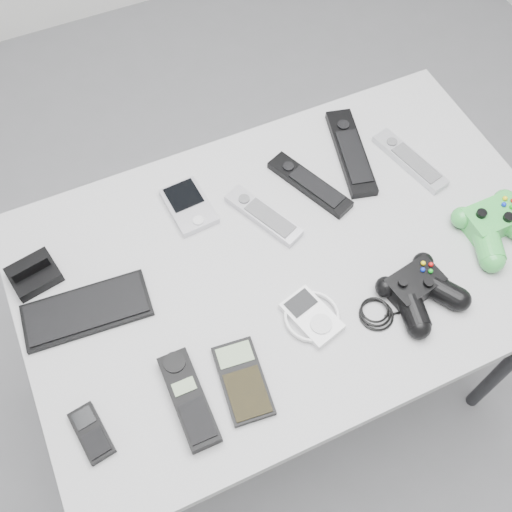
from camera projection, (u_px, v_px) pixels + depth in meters
name	position (u px, v px, depth m)	size (l,w,h in m)	color
floor	(251.00, 359.00, 1.82)	(3.50, 3.50, 0.00)	slate
desk	(290.00, 272.00, 1.23)	(1.06, 0.68, 0.71)	#959598
pda_keyboard	(87.00, 310.00, 1.11)	(0.23, 0.10, 0.01)	black
dock_bracket	(32.00, 271.00, 1.13)	(0.09, 0.08, 0.05)	black
pda	(189.00, 206.00, 1.23)	(0.08, 0.12, 0.02)	#ACABB2
remote_silver_a	(263.00, 215.00, 1.22)	(0.04, 0.18, 0.02)	#ACABB2
remote_black_a	(310.00, 184.00, 1.26)	(0.05, 0.20, 0.02)	black
remote_black_b	(351.00, 152.00, 1.30)	(0.06, 0.24, 0.02)	black
remote_silver_b	(410.00, 160.00, 1.29)	(0.04, 0.19, 0.02)	#B1B2B8
mobile_phone	(91.00, 433.00, 0.99)	(0.04, 0.10, 0.02)	black
cordless_handset	(189.00, 399.00, 1.02)	(0.05, 0.17, 0.03)	black
calculator	(243.00, 380.00, 1.04)	(0.07, 0.15, 0.01)	black
mp3_player	(312.00, 316.00, 1.10)	(0.10, 0.11, 0.02)	silver
controller_black	(420.00, 289.00, 1.11)	(0.24, 0.15, 0.05)	black
controller_green	(498.00, 224.00, 1.19)	(0.16, 0.17, 0.05)	#23833F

